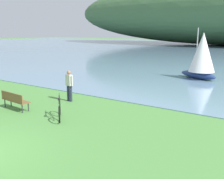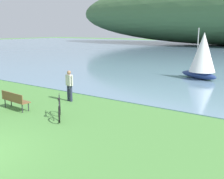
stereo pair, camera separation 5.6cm
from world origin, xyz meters
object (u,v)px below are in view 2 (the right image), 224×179
bicycle_leaning_near_bench (59,110)px  person_at_shoreline (69,84)px  park_bench_near_camera (15,99)px  sailboat_nearest_to_shore (203,55)px

bicycle_leaning_near_bench → person_at_shoreline: 3.08m
park_bench_near_camera → bicycle_leaning_near_bench: 2.85m
bicycle_leaning_near_bench → sailboat_nearest_to_shore: size_ratio=0.33×
person_at_shoreline → sailboat_nearest_to_shore: size_ratio=0.43×
person_at_shoreline → bicycle_leaning_near_bench: bearing=-55.0°
person_at_shoreline → sailboat_nearest_to_shore: (3.89, 10.80, 0.93)m
park_bench_near_camera → bicycle_leaning_near_bench: bearing=5.2°
bicycle_leaning_near_bench → sailboat_nearest_to_shore: 13.53m
park_bench_near_camera → person_at_shoreline: bearing=68.1°
bicycle_leaning_near_bench → park_bench_near_camera: bearing=-174.8°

